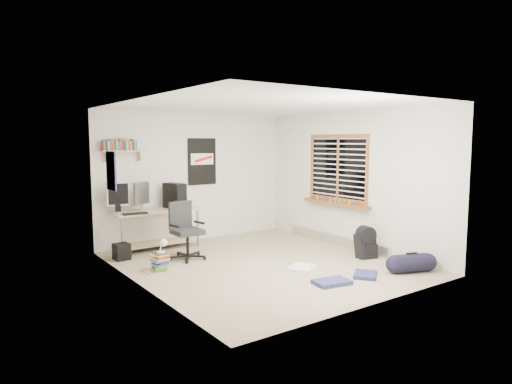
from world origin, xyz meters
TOP-DOWN VIEW (x-y plane):
  - floor at (0.00, 0.00)m, footprint 4.00×4.50m
  - ceiling at (0.00, 0.00)m, footprint 4.00×4.50m
  - back_wall at (0.00, 2.25)m, footprint 4.00×0.01m
  - left_wall at (-2.00, 0.00)m, footprint 0.01×4.50m
  - right_wall at (2.00, 0.00)m, footprint 0.01×4.50m
  - desk at (-0.96, 2.00)m, footprint 1.70×1.26m
  - monitor_left at (-1.63, 2.00)m, footprint 0.39×0.14m
  - monitor_right at (-1.22, 1.97)m, footprint 0.36×0.24m
  - pc_tower at (-0.61, 1.89)m, footprint 0.30×0.49m
  - keyboard at (-1.44, 1.72)m, footprint 0.45×0.17m
  - speaker_left at (-1.63, 2.00)m, footprint 0.12×0.12m
  - speaker_right at (-0.67, 1.72)m, footprint 0.10×0.10m
  - office_chair at (-0.83, 0.96)m, footprint 0.69×0.69m
  - wall_shelf at (-1.45, 2.14)m, footprint 0.80×0.22m
  - poster_back_wall at (0.15, 2.23)m, footprint 0.62×0.03m
  - poster_left_wall at (-1.99, 1.20)m, footprint 0.02×0.42m
  - window at (1.95, 0.30)m, footprint 0.10×1.50m
  - baseboard_heater at (1.96, 0.30)m, footprint 0.08×2.50m
  - backpack at (1.65, -0.69)m, footprint 0.37×0.32m
  - duffel_bag at (1.54, -1.67)m, footprint 0.36×0.36m
  - tshirt at (0.33, -0.59)m, footprint 0.55×0.51m
  - jeans_a at (0.17, -1.40)m, footprint 0.54×0.40m
  - jeans_b at (0.81, -1.42)m, footprint 0.52×0.49m
  - book_stack at (-1.49, 0.59)m, footprint 0.54×0.48m
  - desk_lamp at (-1.47, 0.57)m, footprint 0.18×0.24m
  - subwoofer at (-1.75, 1.54)m, footprint 0.25×0.25m

SIDE VIEW (x-z plane):
  - floor at x=0.00m, z-range -0.01..0.00m
  - tshirt at x=0.33m, z-range 0.00..0.04m
  - jeans_b at x=0.81m, z-range 0.00..0.05m
  - jeans_a at x=0.17m, z-range 0.00..0.06m
  - baseboard_heater at x=1.96m, z-range 0.00..0.18m
  - duffel_bag at x=1.54m, z-range -0.13..0.41m
  - subwoofer at x=-1.75m, z-range 0.01..0.27m
  - book_stack at x=-1.49m, z-range -0.01..0.31m
  - backpack at x=1.65m, z-range -0.02..0.42m
  - desk at x=-0.96m, z-range 0.01..0.72m
  - desk_lamp at x=-1.47m, z-range 0.27..0.49m
  - office_chair at x=-0.83m, z-range 0.01..0.97m
  - keyboard at x=-1.44m, z-range 0.71..0.73m
  - speaker_left at x=-1.63m, z-range 0.71..0.90m
  - speaker_right at x=-0.67m, z-range 0.71..0.90m
  - monitor_right at x=-1.22m, z-range 0.71..1.10m
  - monitor_left at x=-1.63m, z-range 0.71..1.12m
  - pc_tower at x=-0.61m, z-range 0.71..1.18m
  - back_wall at x=0.00m, z-range 0.00..2.50m
  - left_wall at x=-2.00m, z-range 0.00..2.50m
  - right_wall at x=2.00m, z-range 0.00..2.50m
  - window at x=1.95m, z-range 0.82..2.08m
  - poster_left_wall at x=-1.99m, z-range 1.20..1.80m
  - poster_back_wall at x=0.15m, z-range 1.09..2.01m
  - wall_shelf at x=-1.45m, z-range 1.66..1.90m
  - ceiling at x=0.00m, z-range 2.50..2.51m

